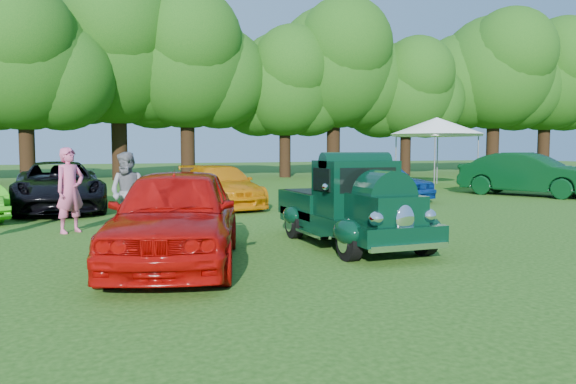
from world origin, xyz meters
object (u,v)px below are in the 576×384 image
object	(u,v)px
canopy_tent	(437,126)
spectator_pink	(70,190)
back_car_green	(529,174)
hero_pickup	(350,208)
back_car_black	(58,186)
red_convertible	(176,216)
spectator_grey	(128,193)
back_car_orange	(220,186)
back_car_blue	(382,181)

from	to	relation	value
canopy_tent	spectator_pink	bearing A→B (deg)	-149.55
back_car_green	canopy_tent	world-z (taller)	canopy_tent
spectator_pink	canopy_tent	bearing A→B (deg)	-5.22
hero_pickup	back_car_black	distance (m)	10.13
red_convertible	back_car_black	distance (m)	9.34
spectator_pink	spectator_grey	world-z (taller)	spectator_pink
red_convertible	spectator_grey	size ratio (longest dim) A/B	2.61
back_car_orange	spectator_grey	xyz separation A→B (m)	(-3.27, -4.79, 0.24)
hero_pickup	back_car_blue	bearing A→B (deg)	56.19
back_car_black	back_car_green	size ratio (longest dim) A/B	1.03
hero_pickup	red_convertible	xyz separation A→B (m)	(-3.53, -0.66, 0.09)
back_car_black	spectator_grey	xyz separation A→B (m)	(1.60, -5.38, 0.16)
spectator_pink	back_car_blue	bearing A→B (deg)	-12.74
back_car_orange	spectator_pink	size ratio (longest dim) A/B	2.39
spectator_pink	back_car_green	bearing A→B (deg)	-22.50
hero_pickup	back_car_orange	world-z (taller)	hero_pickup
back_car_orange	back_car_green	size ratio (longest dim) A/B	0.88
hero_pickup	back_car_blue	size ratio (longest dim) A/B	1.03
hero_pickup	red_convertible	size ratio (longest dim) A/B	0.90
back_car_orange	hero_pickup	bearing A→B (deg)	-89.82
back_car_green	spectator_grey	xyz separation A→B (m)	(-15.76, -4.53, 0.05)
back_car_blue	back_car_green	distance (m)	6.35
hero_pickup	spectator_pink	xyz separation A→B (m)	(-5.20, 3.63, 0.24)
hero_pickup	back_car_orange	distance (m)	7.90
hero_pickup	back_car_orange	bearing A→B (deg)	95.14
hero_pickup	back_car_blue	xyz separation A→B (m)	(5.45, 8.13, -0.02)
back_car_blue	spectator_pink	size ratio (longest dim) A/B	2.15
hero_pickup	back_car_blue	distance (m)	9.79
hero_pickup	canopy_tent	xyz separation A→B (m)	(11.58, 13.50, 2.22)
spectator_pink	hero_pickup	bearing A→B (deg)	-70.62
back_car_orange	canopy_tent	size ratio (longest dim) A/B	0.90
hero_pickup	spectator_pink	size ratio (longest dim) A/B	2.22
back_car_orange	canopy_tent	world-z (taller)	canopy_tent
hero_pickup	back_car_black	xyz separation A→B (m)	(-5.58, 8.46, 0.02)
back_car_green	spectator_pink	world-z (taller)	spectator_pink
back_car_black	back_car_blue	world-z (taller)	back_car_black
canopy_tent	spectator_grey	bearing A→B (deg)	-146.20
red_convertible	spectator_pink	world-z (taller)	spectator_pink
red_convertible	canopy_tent	world-z (taller)	canopy_tent
back_car_green	spectator_grey	bearing A→B (deg)	168.69
hero_pickup	spectator_pink	bearing A→B (deg)	145.04
hero_pickup	spectator_grey	xyz separation A→B (m)	(-3.98, 3.08, 0.19)
hero_pickup	back_car_green	distance (m)	14.02
back_car_green	spectator_grey	world-z (taller)	spectator_grey
back_car_green	spectator_pink	distance (m)	17.43
spectator_pink	canopy_tent	size ratio (longest dim) A/B	0.38
back_car_blue	spectator_grey	distance (m)	10.70
hero_pickup	back_car_orange	size ratio (longest dim) A/B	0.93
back_car_orange	spectator_pink	xyz separation A→B (m)	(-4.49, -4.24, 0.30)
back_car_black	canopy_tent	distance (m)	18.02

